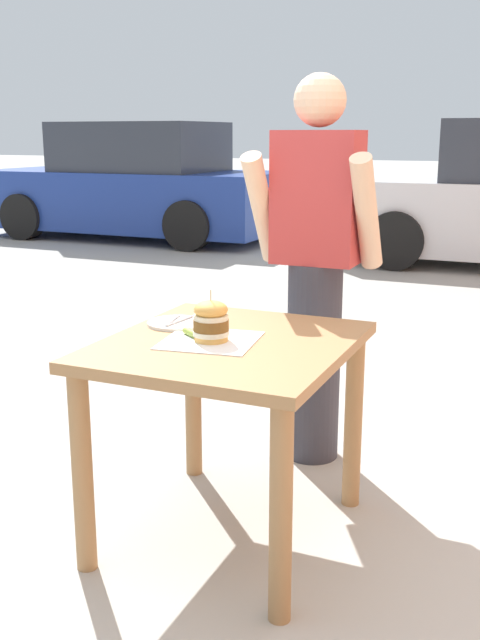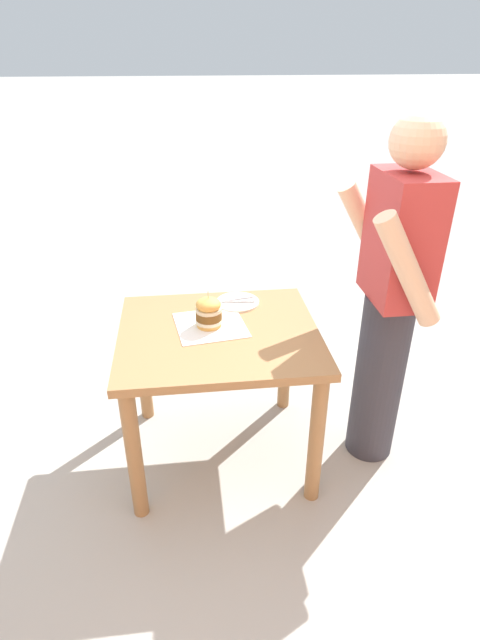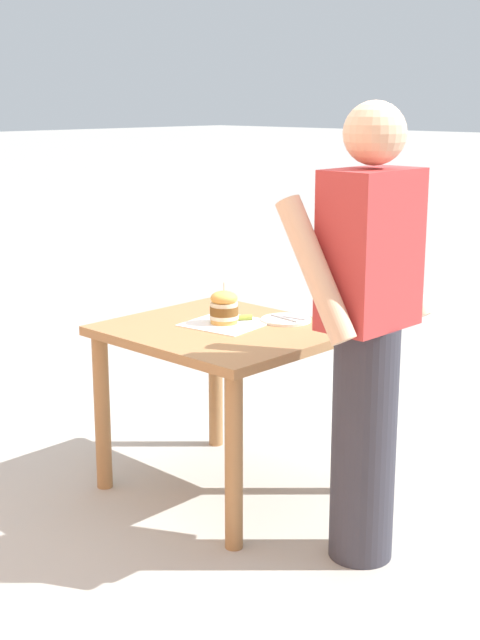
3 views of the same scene
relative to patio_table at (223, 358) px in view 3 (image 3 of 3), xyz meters
The scene contains 7 objects.
ground_plane 0.61m from the patio_table, ahead, with size 80.00×80.00×0.00m, color #ADAAA3.
patio_table is the anchor object (origin of this frame).
serving_paper 0.15m from the patio_table, 148.00° to the right, with size 0.32×0.32×0.00m, color white.
sandwich 0.22m from the patio_table, 139.22° to the right, with size 0.13×0.13×0.18m.
pickle_spear 0.21m from the patio_table, behind, with size 0.02×0.02×0.08m, color #8EA83D.
side_plate_with_forks 0.33m from the patio_table, 156.05° to the left, with size 0.22×0.22×0.02m.
diner_across_table 0.84m from the patio_table, 85.71° to the left, with size 0.55×0.35×1.69m.
Camera 3 is at (2.61, 2.59, 1.69)m, focal length 50.00 mm.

